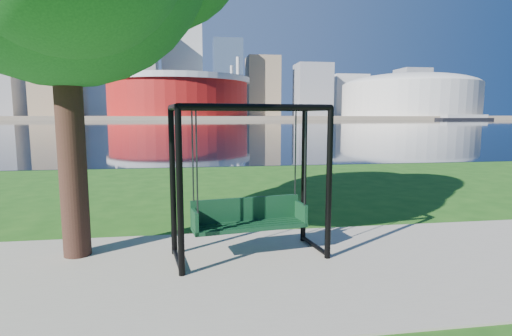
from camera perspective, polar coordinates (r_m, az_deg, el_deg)
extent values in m
plane|color=#1E5114|center=(6.79, 0.19, -12.84)|extent=(900.00, 900.00, 0.00)
cube|color=#9E937F|center=(6.32, 0.91, -14.27)|extent=(120.00, 4.00, 0.03)
cube|color=black|center=(108.32, -8.19, 6.20)|extent=(900.00, 180.00, 0.02)
cube|color=#937F60|center=(312.29, -8.55, 7.19)|extent=(900.00, 228.00, 2.00)
cylinder|color=maroon|center=(241.69, -10.96, 9.91)|extent=(80.00, 80.00, 22.00)
cylinder|color=silver|center=(242.30, -11.02, 12.15)|extent=(83.00, 83.00, 3.00)
cylinder|color=silver|center=(261.85, -3.48, 10.93)|extent=(2.00, 2.00, 32.00)
cylinder|color=silver|center=(264.11, -18.10, 10.55)|extent=(2.00, 2.00, 32.00)
cylinder|color=silver|center=(226.75, -19.68, 11.04)|extent=(2.00, 2.00, 32.00)
cylinder|color=silver|center=(224.12, -2.58, 11.51)|extent=(2.00, 2.00, 32.00)
cylinder|color=beige|center=(277.14, 21.00, 9.02)|extent=(84.00, 84.00, 20.00)
ellipsoid|color=beige|center=(277.59, 21.08, 10.88)|extent=(84.00, 84.00, 15.12)
cube|color=#998466|center=(324.84, -27.25, 14.43)|extent=(26.00, 26.00, 88.00)
cube|color=slate|center=(341.67, -20.97, 14.97)|extent=(30.00, 24.00, 95.00)
cube|color=gray|center=(315.74, -16.18, 13.71)|extent=(24.00, 24.00, 72.00)
cube|color=silver|center=(343.70, -10.43, 14.02)|extent=(32.00, 28.00, 80.00)
cube|color=slate|center=(318.64, -4.05, 12.66)|extent=(22.00, 22.00, 58.00)
cube|color=#998466|center=(336.82, 0.94, 11.54)|extent=(26.00, 26.00, 48.00)
cube|color=gray|center=(335.95, 8.10, 10.97)|extent=(28.00, 24.00, 42.00)
cube|color=silver|center=(372.45, 12.96, 10.05)|extent=(30.00, 26.00, 36.00)
cube|color=gray|center=(376.08, 21.33, 10.01)|extent=(24.00, 24.00, 40.00)
cube|color=#998466|center=(409.62, 25.16, 9.01)|extent=(26.00, 26.00, 32.00)
cylinder|color=black|center=(5.82, -10.82, -3.70)|extent=(0.11, 0.11, 2.49)
cylinder|color=black|center=(6.53, 10.38, -2.47)|extent=(0.11, 0.11, 2.49)
cylinder|color=black|center=(6.77, -11.80, -2.15)|extent=(0.11, 0.11, 2.49)
cylinder|color=black|center=(7.39, 6.85, -1.24)|extent=(0.11, 0.11, 2.49)
cylinder|color=black|center=(5.97, 0.41, 8.70)|extent=(2.36, 0.46, 0.10)
cylinder|color=black|center=(6.90, -2.11, 8.54)|extent=(2.36, 0.46, 0.10)
cylinder|color=black|center=(6.20, -11.65, 8.51)|extent=(0.25, 0.98, 0.10)
cylinder|color=black|center=(6.60, -11.08, -12.79)|extent=(0.23, 0.97, 0.08)
cylinder|color=black|center=(6.87, 8.71, 8.46)|extent=(0.25, 0.98, 0.10)
cylinder|color=black|center=(7.23, 8.33, -10.89)|extent=(0.23, 0.97, 0.08)
cube|color=black|center=(6.68, -0.90, -8.30)|extent=(1.94, 0.77, 0.06)
cube|color=black|center=(6.82, -1.42, -5.91)|extent=(1.88, 0.35, 0.41)
cube|color=black|center=(6.45, -8.77, -7.58)|extent=(0.13, 0.49, 0.37)
cube|color=black|center=(6.95, 6.37, -6.43)|extent=(0.13, 0.49, 0.37)
cylinder|color=#333339|center=(6.08, -8.45, 0.69)|extent=(0.03, 0.03, 1.57)
cylinder|color=#333339|center=(6.60, 7.02, 1.25)|extent=(0.03, 0.03, 1.57)
cylinder|color=#333339|center=(6.47, -9.02, 1.09)|extent=(0.03, 0.03, 1.57)
cylinder|color=#333339|center=(6.96, 5.65, 1.60)|extent=(0.03, 0.03, 1.57)
cylinder|color=black|center=(7.14, -25.02, 5.53)|extent=(0.44, 0.44, 4.40)
cube|color=black|center=(230.72, 27.59, 6.23)|extent=(28.08, 7.58, 1.12)
cube|color=#B8B8B3|center=(230.71, 27.61, 6.58)|extent=(22.46, 6.16, 1.68)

